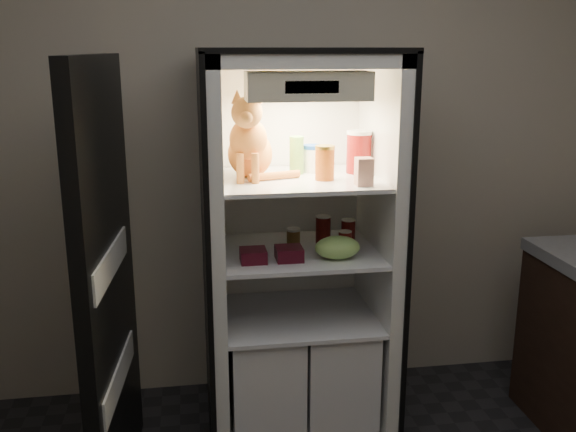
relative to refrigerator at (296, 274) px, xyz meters
name	(u,v)px	position (x,y,z in m)	size (l,w,h in m)	color
room_shell	(389,151)	(0.00, -1.38, 0.83)	(3.60, 3.60, 3.60)	white
refrigerator	(296,274)	(0.00, 0.00, 0.00)	(0.90, 0.72, 1.88)	white
fridge_door	(108,290)	(-0.85, -0.39, 0.12)	(0.13, 0.87, 1.85)	black
tabby_cat	(249,145)	(-0.23, -0.04, 0.65)	(0.35, 0.40, 0.42)	#C26418
parmesan_shaker	(297,155)	(0.00, 0.03, 0.59)	(0.07, 0.07, 0.18)	green
mayo_tub	(313,158)	(0.09, 0.06, 0.56)	(0.09, 0.09, 0.13)	white
salsa_jar	(325,163)	(0.11, -0.13, 0.58)	(0.09, 0.09, 0.16)	maroon
pepper_jar	(359,152)	(0.30, 0.01, 0.60)	(0.12, 0.12, 0.20)	maroon
cream_carton	(364,172)	(0.25, -0.27, 0.56)	(0.07, 0.07, 0.12)	white
soda_can_a	(323,230)	(0.14, 0.02, 0.22)	(0.07, 0.07, 0.14)	black
soda_can_b	(348,232)	(0.25, -0.02, 0.21)	(0.07, 0.07, 0.13)	black
soda_can_c	(345,243)	(0.20, -0.17, 0.21)	(0.06, 0.06, 0.11)	black
condiment_jar	(293,238)	(-0.02, -0.01, 0.19)	(0.07, 0.07, 0.09)	brown
grape_bag	(337,247)	(0.15, -0.22, 0.20)	(0.21, 0.15, 0.10)	#93C059
berry_box_left	(253,256)	(-0.23, -0.21, 0.18)	(0.12, 0.12, 0.06)	#540E1A
berry_box_right	(289,254)	(-0.07, -0.21, 0.18)	(0.12, 0.12, 0.06)	#540E1A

